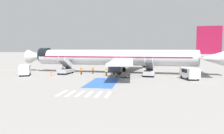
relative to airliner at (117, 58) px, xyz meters
The scene contains 23 objects.
ground_plane 3.69m from the airliner, 31.39° to the right, with size 600.00×600.00×0.00m, color gray.
apron_leadline_yellow 3.64m from the airliner, behind, with size 0.20×81.19×0.01m, color gold.
apron_stand_patch_blue 15.18m from the airliner, 92.50° to the right, with size 4.63×11.09×0.01m, color #2856A8.
apron_walkway_bar_0 24.86m from the airliner, 99.93° to the right, with size 0.44×3.60×0.01m, color silver.
apron_walkway_bar_1 24.68m from the airliner, 97.16° to the right, with size 0.44×3.60×0.01m, color silver.
apron_walkway_bar_2 24.56m from the airliner, 94.35° to the right, with size 0.44×3.60×0.01m, color silver.
apron_walkway_bar_3 24.50m from the airliner, 91.52° to the right, with size 0.44×3.60×0.01m, color silver.
apron_walkway_bar_4 24.50m from the airliner, 88.68° to the right, with size 0.44×3.60×0.01m, color silver.
apron_walkway_bar_5 24.56m from the airliner, 85.85° to the right, with size 0.44×3.60×0.01m, color silver.
airliner is the anchor object (origin of this frame).
boarding_stairs_forward 11.99m from the airliner, 163.36° to the right, with size 2.62×5.38×3.93m.
boarding_stairs_aft 9.24m from the airliner, 34.54° to the right, with size 2.62×5.38×3.92m.
fuel_tanker 21.02m from the airliner, 68.92° to the left, with size 3.46×10.01×3.68m.
service_van_1 20.29m from the airliner, 158.14° to the right, with size 3.77×5.14×2.30m.
service_van_2 17.23m from the airliner, 31.70° to the right, with size 3.00×4.59×2.11m.
baggage_cart 8.62m from the airliner, 75.31° to the right, with size 2.96×2.32×0.87m.
ground_crew_0 6.64m from the airliner, 104.53° to the right, with size 0.44×0.25×1.61m.
ground_crew_1 9.01m from the airliner, 147.77° to the right, with size 0.48×0.35×1.61m.
ground_crew_2 6.27m from the airliner, 154.94° to the right, with size 0.48×0.37×1.64m.
ground_crew_3 4.12m from the airliner, 94.88° to the right, with size 0.48×0.37×1.68m.
traffic_cone_0 15.25m from the airliner, 148.83° to the right, with size 0.52×0.52×0.58m.
traffic_cone_1 18.24m from the airliner, 17.73° to the right, with size 0.54×0.54×0.60m.
traffic_cone_2 15.47m from the airliner, 167.81° to the right, with size 0.55×0.55×0.62m.
Camera 1 is at (5.15, -49.93, 5.62)m, focal length 35.00 mm.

